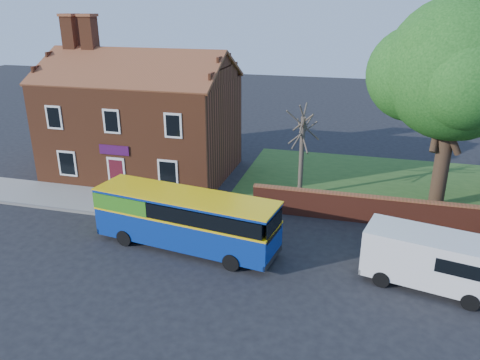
% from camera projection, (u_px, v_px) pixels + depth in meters
% --- Properties ---
extents(ground, '(120.00, 120.00, 0.00)m').
position_uv_depth(ground, '(176.00, 267.00, 21.43)').
color(ground, black).
rests_on(ground, ground).
extents(pavement, '(18.00, 3.50, 0.12)m').
position_uv_depth(pavement, '(104.00, 201.00, 28.29)').
color(pavement, gray).
rests_on(pavement, ground).
extents(kerb, '(18.00, 0.15, 0.14)m').
position_uv_depth(kerb, '(88.00, 213.00, 26.71)').
color(kerb, slate).
rests_on(kerb, ground).
extents(grass_strip, '(26.00, 12.00, 0.04)m').
position_uv_depth(grass_strip, '(442.00, 191.00, 30.01)').
color(grass_strip, '#426B28').
rests_on(grass_strip, ground).
extents(shop_building, '(12.30, 8.13, 10.50)m').
position_uv_depth(shop_building, '(142.00, 125.00, 32.29)').
color(shop_building, brown).
rests_on(shop_building, ground).
extents(boundary_wall, '(22.00, 0.38, 1.60)m').
position_uv_depth(boundary_wall, '(459.00, 218.00, 24.31)').
color(boundary_wall, maroon).
rests_on(boundary_wall, ground).
extents(bus, '(9.39, 3.65, 2.79)m').
position_uv_depth(bus, '(180.00, 217.00, 22.70)').
color(bus, navy).
rests_on(bus, ground).
extents(van_near, '(5.73, 3.30, 2.37)m').
position_uv_depth(van_near, '(431.00, 258.00, 19.56)').
color(van_near, white).
rests_on(van_near, ground).
extents(large_tree, '(9.73, 7.70, 11.87)m').
position_uv_depth(large_tree, '(458.00, 73.00, 25.11)').
color(large_tree, black).
rests_on(large_tree, ground).
extents(bare_tree, '(2.06, 2.45, 5.49)m').
position_uv_depth(bare_tree, '(302.00, 152.00, 28.35)').
color(bare_tree, '#4C4238').
rests_on(bare_tree, ground).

